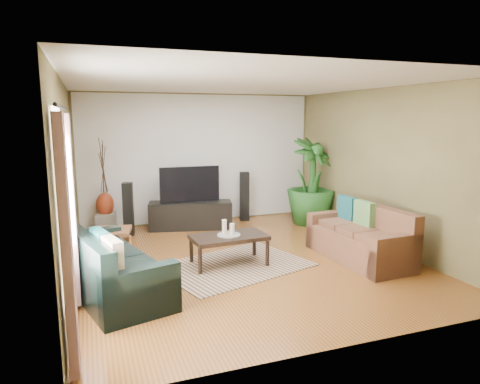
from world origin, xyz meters
name	(u,v)px	position (x,y,z in m)	size (l,w,h in m)	color
floor	(244,260)	(0.00, 0.00, 0.00)	(5.50, 5.50, 0.00)	brown
ceiling	(245,83)	(0.00, 0.00, 2.70)	(5.50, 5.50, 0.00)	white
wall_back	(199,159)	(0.00, 2.75, 1.35)	(5.00, 5.00, 0.00)	olive
wall_front	(348,212)	(0.00, -2.75, 1.35)	(5.00, 5.00, 0.00)	olive
wall_left	(67,183)	(-2.50, 0.00, 1.35)	(5.50, 5.50, 0.00)	olive
wall_right	(381,168)	(2.50, 0.00, 1.35)	(5.50, 5.50, 0.00)	olive
backwall_panel	(199,159)	(0.00, 2.74, 1.35)	(4.90, 4.90, 0.00)	white
window_pane	(63,201)	(-2.48, -1.60, 1.40)	(1.80, 1.80, 0.00)	white
curtain_near	(67,247)	(-2.43, -2.35, 1.15)	(0.08, 0.35, 2.20)	gray
curtain_far	(72,210)	(-2.43, -0.85, 1.15)	(0.08, 0.35, 2.20)	gray
curtain_rod	(61,107)	(-2.43, -1.60, 2.30)	(0.03, 0.03, 1.90)	black
sofa_left	(112,260)	(-2.01, -0.58, 0.42)	(2.09, 0.90, 0.85)	black
sofa_right	(359,233)	(1.70, -0.57, 0.42)	(1.79, 0.81, 0.85)	brown
area_rug	(234,265)	(-0.24, -0.20, 0.01)	(2.12, 1.50, 0.01)	tan
coffee_table	(229,250)	(-0.29, -0.11, 0.23)	(1.12, 0.61, 0.46)	black
candle_tray	(229,235)	(-0.29, -0.11, 0.46)	(0.35, 0.35, 0.02)	gray
candle_tall	(224,227)	(-0.35, -0.08, 0.58)	(0.07, 0.07, 0.22)	white
candle_mid	(232,229)	(-0.25, -0.15, 0.56)	(0.07, 0.07, 0.17)	beige
candle_short	(232,228)	(-0.22, -0.05, 0.54)	(0.07, 0.07, 0.14)	beige
tv_stand	(191,215)	(-0.34, 2.18, 0.27)	(1.63, 0.49, 0.54)	black
television	(190,184)	(-0.34, 2.20, 0.90)	(1.20, 0.07, 0.71)	black
speaker_left	(128,209)	(-1.56, 2.10, 0.50)	(0.18, 0.20, 1.00)	black
speaker_right	(244,196)	(0.93, 2.50, 0.52)	(0.19, 0.21, 1.05)	black
potted_plant	(312,182)	(2.13, 1.73, 0.90)	(1.00, 1.00, 1.79)	#1B4A18
plant_pot	(311,218)	(2.13, 1.73, 0.13)	(0.33, 0.33, 0.26)	black
pedestal	(106,222)	(-1.96, 2.50, 0.19)	(0.37, 0.37, 0.37)	gray
vase	(105,205)	(-1.96, 2.50, 0.54)	(0.34, 0.34, 0.47)	#9B381C
side_table	(114,247)	(-1.93, 0.49, 0.27)	(0.51, 0.51, 0.55)	brown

